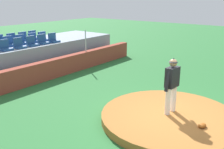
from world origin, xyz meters
name	(u,v)px	position (x,y,z in m)	size (l,w,h in m)	color
ground_plane	(169,121)	(0.00, 0.00, 0.00)	(60.00, 60.00, 0.00)	#2A6C33
pitchers_mound	(169,117)	(0.00, 0.00, 0.12)	(4.38, 4.38, 0.24)	#A5672F
pitcher	(172,82)	(0.12, 0.05, 1.29)	(0.83, 0.31, 1.81)	white
baseball	(172,99)	(1.18, 0.44, 0.28)	(0.07, 0.07, 0.07)	white
fielding_glove	(202,125)	(-0.25, -1.13, 0.30)	(0.30, 0.20, 0.11)	#914814
brick_barrier	(38,73)	(0.00, 6.60, 0.46)	(14.13, 0.40, 0.92)	brown
fence_post_right	(86,41)	(3.27, 6.60, 1.51)	(0.06, 0.06, 1.19)	silver
bleacher_platform	(9,60)	(0.00, 8.93, 0.73)	(12.92, 3.13, 1.46)	gray
stadium_chair_2	(5,47)	(-0.72, 7.92, 1.62)	(0.48, 0.44, 0.50)	navy
stadium_chair_3	(19,45)	(-0.01, 7.89, 1.62)	(0.48, 0.44, 0.50)	navy
stadium_chair_4	(32,43)	(0.73, 7.91, 1.62)	(0.48, 0.44, 0.50)	navy
stadium_chair_5	(43,41)	(1.42, 7.92, 1.62)	(0.48, 0.44, 0.50)	navy
stadium_chair_6	(53,39)	(2.11, 7.88, 1.62)	(0.48, 0.44, 0.50)	navy
stadium_chair_10	(9,43)	(-0.01, 8.74, 1.62)	(0.48, 0.44, 0.50)	navy
stadium_chair_11	(21,41)	(0.70, 8.75, 1.62)	(0.48, 0.44, 0.50)	navy
stadium_chair_12	(33,39)	(1.42, 8.71, 1.62)	(0.48, 0.44, 0.50)	navy
stadium_chair_13	(43,38)	(2.11, 8.74, 1.62)	(0.48, 0.44, 0.50)	navy
stadium_chair_17	(0,41)	(-0.02, 9.55, 1.62)	(0.48, 0.44, 0.50)	navy
stadium_chair_18	(12,40)	(0.68, 9.54, 1.62)	(0.48, 0.44, 0.50)	navy
stadium_chair_19	(24,38)	(1.40, 9.54, 1.62)	(0.48, 0.44, 0.50)	navy
stadium_chair_20	(33,37)	(2.08, 9.59, 1.62)	(0.48, 0.44, 0.50)	navy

